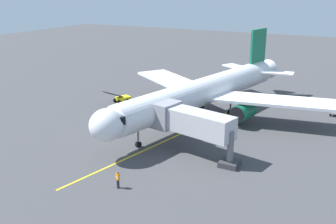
{
  "coord_description": "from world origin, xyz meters",
  "views": [
    {
      "loc": [
        -19.71,
        48.18,
        18.23
      ],
      "look_at": [
        2.13,
        6.83,
        3.0
      ],
      "focal_mm": 41.51,
      "sensor_mm": 36.0,
      "label": 1
    }
  ],
  "objects_px": {
    "jet_bridge": "(188,121)",
    "belt_loader_near_nose": "(122,98)",
    "belt_loader_starboard_side": "(176,91)",
    "airplane": "(205,91)",
    "ground_crew_marshaller": "(118,180)"
  },
  "relations": [
    {
      "from": "belt_loader_near_nose",
      "to": "belt_loader_starboard_side",
      "type": "height_order",
      "value": "same"
    },
    {
      "from": "jet_bridge",
      "to": "belt_loader_near_nose",
      "type": "height_order",
      "value": "jet_bridge"
    },
    {
      "from": "airplane",
      "to": "ground_crew_marshaller",
      "type": "xyz_separation_m",
      "value": [
        -0.67,
        22.73,
        -3.12
      ]
    },
    {
      "from": "belt_loader_near_nose",
      "to": "belt_loader_starboard_side",
      "type": "bearing_deg",
      "value": -125.68
    },
    {
      "from": "belt_loader_near_nose",
      "to": "jet_bridge",
      "type": "bearing_deg",
      "value": 143.83
    },
    {
      "from": "airplane",
      "to": "jet_bridge",
      "type": "height_order",
      "value": "airplane"
    },
    {
      "from": "airplane",
      "to": "belt_loader_starboard_side",
      "type": "relative_size",
      "value": 8.58
    },
    {
      "from": "airplane",
      "to": "jet_bridge",
      "type": "xyz_separation_m",
      "value": [
        -2.91,
        12.15,
        -0.24
      ]
    },
    {
      "from": "jet_bridge",
      "to": "belt_loader_near_nose",
      "type": "distance_m",
      "value": 22.63
    },
    {
      "from": "ground_crew_marshaller",
      "to": "belt_loader_near_nose",
      "type": "bearing_deg",
      "value": -56.33
    },
    {
      "from": "jet_bridge",
      "to": "airplane",
      "type": "bearing_deg",
      "value": -76.52
    },
    {
      "from": "airplane",
      "to": "jet_bridge",
      "type": "relative_size",
      "value": 3.48
    },
    {
      "from": "jet_bridge",
      "to": "belt_loader_starboard_side",
      "type": "distance_m",
      "value": 24.89
    },
    {
      "from": "ground_crew_marshaller",
      "to": "belt_loader_starboard_side",
      "type": "relative_size",
      "value": 0.37
    },
    {
      "from": "belt_loader_near_nose",
      "to": "ground_crew_marshaller",
      "type": "bearing_deg",
      "value": 123.67
    }
  ]
}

